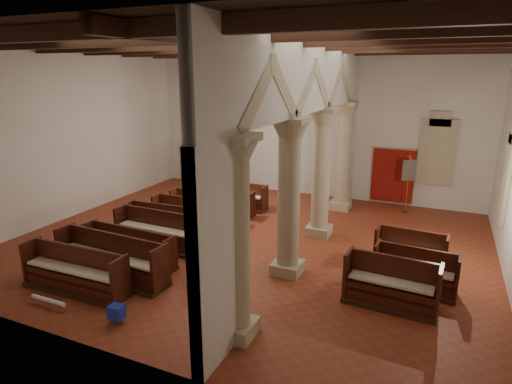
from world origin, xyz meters
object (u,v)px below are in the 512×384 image
(pipe_organ, at_px, (210,157))
(nave_pew_0, at_px, (75,277))
(lectern, at_px, (241,187))
(aisle_pew_0, at_px, (390,290))
(processional_banner, at_px, (407,193))

(pipe_organ, relative_size, nave_pew_0, 1.55)
(pipe_organ, xyz_separation_m, nave_pew_0, (1.95, -9.97, -1.01))
(lectern, relative_size, aisle_pew_0, 0.61)
(lectern, xyz_separation_m, nave_pew_0, (-0.31, -8.49, -0.17))
(pipe_organ, xyz_separation_m, aisle_pew_0, (8.97, -7.61, -0.98))
(processional_banner, distance_m, aisle_pew_0, 7.15)
(pipe_organ, distance_m, nave_pew_0, 10.21)
(processional_banner, bearing_deg, lectern, 170.14)
(lectern, distance_m, nave_pew_0, 8.49)
(processional_banner, xyz_separation_m, aisle_pew_0, (0.33, -7.13, -0.38))
(nave_pew_0, relative_size, aisle_pew_0, 1.36)
(nave_pew_0, xyz_separation_m, aisle_pew_0, (7.02, 2.36, 0.03))
(pipe_organ, height_order, nave_pew_0, pipe_organ)
(pipe_organ, bearing_deg, nave_pew_0, -78.91)
(pipe_organ, height_order, processional_banner, pipe_organ)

